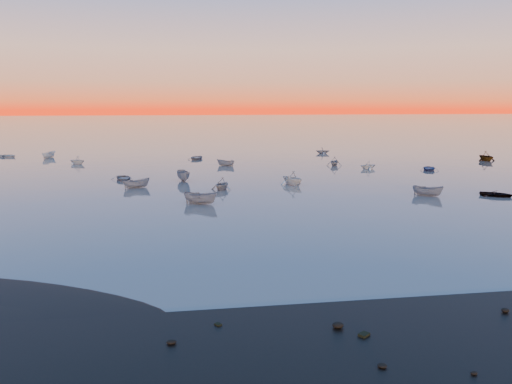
{
  "coord_description": "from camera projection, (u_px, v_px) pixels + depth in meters",
  "views": [
    {
      "loc": [
        -11.72,
        -28.28,
        11.03
      ],
      "look_at": [
        -3.11,
        28.0,
        0.72
      ],
      "focal_mm": 35.0,
      "sensor_mm": 36.0,
      "label": 1
    }
  ],
  "objects": [
    {
      "name": "boat_near_left",
      "position": [
        124.0,
        180.0,
        71.29
      ],
      "size": [
        4.4,
        2.89,
        1.02
      ],
      "primitive_type": "imported",
      "rotation": [
        0.0,
        0.0,
        0.32
      ],
      "color": "slate",
      "rests_on": "ground"
    },
    {
      "name": "boat_near_right",
      "position": [
        292.0,
        184.0,
        67.63
      ],
      "size": [
        4.38,
        3.51,
        1.4
      ],
      "primitive_type": "imported",
      "rotation": [
        0.0,
        0.0,
        3.64
      ],
      "color": "silver",
      "rests_on": "ground"
    },
    {
      "name": "mud_lobes",
      "position": [
        379.0,
        286.0,
        30.24
      ],
      "size": [
        140.0,
        6.0,
        0.07
      ],
      "primitive_type": null,
      "color": "black",
      "rests_on": "ground"
    },
    {
      "name": "boat_near_center",
      "position": [
        137.0,
        188.0,
        64.93
      ],
      "size": [
        2.43,
        3.8,
        1.22
      ],
      "primitive_type": "imported",
      "rotation": [
        0.0,
        0.0,
        1.86
      ],
      "color": "slate",
      "rests_on": "ground"
    },
    {
      "name": "ground",
      "position": [
        226.0,
        145.0,
        128.48
      ],
      "size": [
        600.0,
        600.0,
        0.0
      ],
      "primitive_type": "plane",
      "color": "#675E55",
      "rests_on": "ground"
    },
    {
      "name": "moored_fleet",
      "position": [
        252.0,
        169.0,
        82.77
      ],
      "size": [
        124.0,
        58.0,
        1.2
      ],
      "primitive_type": null,
      "color": "silver",
      "rests_on": "ground"
    }
  ]
}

